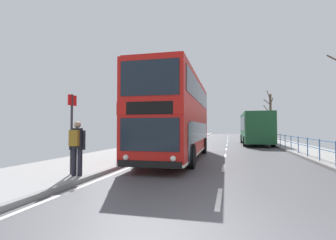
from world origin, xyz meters
name	(u,v)px	position (x,y,z in m)	size (l,w,h in m)	color
ground	(163,240)	(-0.72, 0.00, 0.04)	(15.80, 140.00, 0.20)	#4D4D52
double_decker_bus_main	(177,117)	(-2.54, 9.84, 2.31)	(2.76, 10.60, 4.40)	red
background_bus_far_lane	(255,128)	(2.82, 23.00, 1.73)	(2.72, 9.14, 3.17)	#19512D
pedestrian_railing_far_kerb	(298,142)	(4.45, 13.47, 0.84)	(0.05, 26.49, 1.04)	#386BA8
pedestrian_with_backpack	(77,144)	(-4.61, 3.56, 1.19)	(0.55, 0.57, 1.79)	black
bus_stop_sign_near	(72,125)	(-4.98, 3.81, 1.81)	(0.08, 0.44, 2.72)	#2D2D33
bare_tree_far_01	(270,115)	(6.16, 35.57, 3.65)	(1.16, 3.24, 7.08)	#4C3D2D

